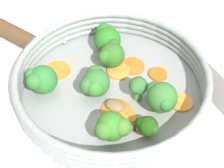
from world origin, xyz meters
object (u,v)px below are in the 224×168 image
at_px(carrot_slice_3, 58,70).
at_px(mushroom_piece_0, 115,105).
at_px(broccoli_floret_2, 95,83).
at_px(skillet, 112,93).
at_px(carrot_slice_0, 147,126).
at_px(carrot_slice_2, 181,103).
at_px(broccoli_floret_0, 161,97).
at_px(broccoli_floret_5, 107,38).
at_px(carrot_slice_7, 135,67).
at_px(mushroom_piece_1, 129,125).
at_px(broccoli_floret_1, 138,87).
at_px(carrot_slice_4, 119,71).
at_px(broccoli_floret_3, 112,127).
at_px(carrot_slice_1, 158,74).
at_px(broccoli_floret_6, 40,80).
at_px(broccoli_floret_7, 111,55).
at_px(broccoli_floret_4, 147,126).
at_px(carrot_slice_5, 126,116).
at_px(carrot_slice_6, 116,110).

relative_size(carrot_slice_3, mushroom_piece_0, 1.33).
bearing_deg(broccoli_floret_2, skillet, 49.22).
xyz_separation_m(carrot_slice_0, mushroom_piece_0, (-0.06, 0.01, 0.00)).
bearing_deg(carrot_slice_2, broccoli_floret_0, -124.87).
relative_size(carrot_slice_0, mushroom_piece_0, 1.05).
relative_size(carrot_slice_0, broccoli_floret_2, 0.62).
bearing_deg(broccoli_floret_5, carrot_slice_0, -37.60).
bearing_deg(carrot_slice_3, skillet, 7.97).
xyz_separation_m(carrot_slice_7, mushroom_piece_1, (0.06, -0.11, 0.00)).
distance_m(broccoli_floret_1, mushroom_piece_1, 0.06).
bearing_deg(carrot_slice_7, carrot_slice_4, -127.43).
height_order(carrot_slice_4, broccoli_floret_3, broccoli_floret_3).
bearing_deg(broccoli_floret_2, carrot_slice_3, 175.14).
height_order(skillet, carrot_slice_1, carrot_slice_1).
bearing_deg(broccoli_floret_2, broccoli_floret_5, 113.31).
distance_m(carrot_slice_4, mushroom_piece_1, 0.12).
height_order(broccoli_floret_6, mushroom_piece_1, broccoli_floret_6).
height_order(carrot_slice_2, mushroom_piece_0, mushroom_piece_0).
distance_m(skillet, carrot_slice_3, 0.10).
xyz_separation_m(carrot_slice_7, broccoli_floret_2, (-0.02, -0.08, 0.02)).
relative_size(carrot_slice_4, broccoli_floret_7, 0.75).
bearing_deg(mushroom_piece_0, carrot_slice_1, 77.34).
relative_size(broccoli_floret_4, mushroom_piece_1, 1.71).
xyz_separation_m(broccoli_floret_2, broccoli_floret_5, (-0.04, 0.10, 0.00)).
distance_m(broccoli_floret_6, mushroom_piece_0, 0.12).
height_order(carrot_slice_4, broccoli_floret_6, broccoli_floret_6).
bearing_deg(mushroom_piece_1, broccoli_floret_4, 5.16).
relative_size(carrot_slice_3, broccoli_floret_7, 0.82).
height_order(broccoli_floret_2, broccoli_floret_3, broccoli_floret_3).
relative_size(skillet, carrot_slice_2, 8.17).
bearing_deg(carrot_slice_5, skillet, 144.59).
bearing_deg(carrot_slice_0, carrot_slice_1, 109.55).
xyz_separation_m(carrot_slice_5, mushroom_piece_1, (0.01, -0.01, 0.00)).
bearing_deg(broccoli_floret_4, broccoli_floret_2, 167.01).
relative_size(broccoli_floret_0, broccoli_floret_2, 1.03).
bearing_deg(broccoli_floret_5, carrot_slice_4, -37.69).
bearing_deg(broccoli_floret_2, carrot_slice_6, -13.28).
height_order(skillet, carrot_slice_6, carrot_slice_6).
relative_size(carrot_slice_5, broccoli_floret_5, 0.62).
relative_size(carrot_slice_5, broccoli_floret_6, 0.60).
relative_size(carrot_slice_6, broccoli_floret_1, 1.03).
relative_size(carrot_slice_2, broccoli_floret_2, 0.67).
xyz_separation_m(carrot_slice_1, broccoli_floret_2, (-0.06, -0.09, 0.02)).
relative_size(carrot_slice_6, mushroom_piece_1, 2.05).
bearing_deg(broccoli_floret_5, broccoli_floret_7, -47.58).
bearing_deg(carrot_slice_5, carrot_slice_4, 129.38).
relative_size(carrot_slice_3, carrot_slice_7, 1.01).
bearing_deg(mushroom_piece_0, carrot_slice_2, 38.26).
bearing_deg(carrot_slice_6, skillet, 131.14).
xyz_separation_m(broccoli_floret_0, broccoli_floret_6, (-0.17, -0.07, -0.00)).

